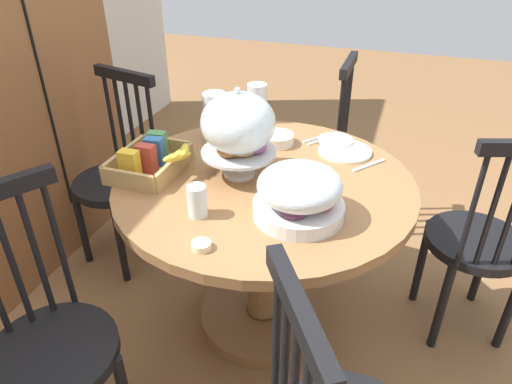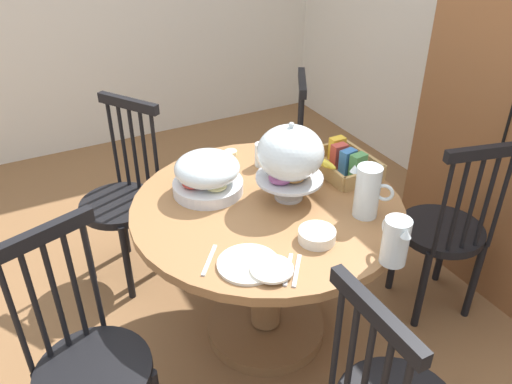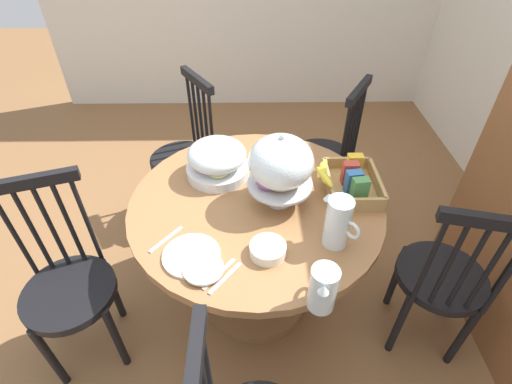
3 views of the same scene
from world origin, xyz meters
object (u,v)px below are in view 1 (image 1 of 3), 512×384
Objects in this scene: windsor_chair_host_seat at (118,181)px; butter_dish at (201,245)px; fruit_platter_covered at (299,194)px; windsor_chair_near_window at (49,349)px; orange_juice_pitcher at (215,120)px; cereal_basket at (152,160)px; milk_pitcher at (257,104)px; windsor_chair_far_side at (315,151)px; china_plate_large at (345,151)px; china_plate_small at (336,140)px; pastry_stand_with_dome at (238,127)px; drinking_glass at (197,201)px; cereal_bowl at (277,139)px; windsor_chair_facing_door at (479,245)px; dining_table at (264,228)px.

butter_dish is at bearing -131.39° from windsor_chair_host_seat.
fruit_platter_covered is at bearing -41.39° from butter_dish.
windsor_chair_near_window reaches higher than orange_juice_pitcher.
cereal_basket reaches higher than butter_dish.
windsor_chair_host_seat is 5.52× the size of milk_pitcher.
windsor_chair_far_side and windsor_chair_host_seat have the same top height.
fruit_platter_covered is 1.36× the size of china_plate_large.
china_plate_small is 2.50× the size of butter_dish.
pastry_stand_with_dome is 0.33m from drinking_glass.
milk_pitcher is at bearing 70.58° from china_plate_small.
orange_juice_pitcher is 0.68× the size of cereal_basket.
cereal_bowl is 0.62m from drinking_glass.
cereal_basket is at bearing 159.57° from orange_juice_pitcher.
cereal_basket is (0.12, 0.61, -0.04)m from fruit_platter_covered.
windsor_chair_far_side reaches higher than china_plate_large.
windsor_chair_facing_door and windsor_chair_host_seat have the same top height.
windsor_chair_near_window is 4.51× the size of orange_juice_pitcher.
windsor_chair_host_seat is (0.96, 0.37, 0.00)m from windsor_chair_near_window.
milk_pitcher is (1.26, -0.25, 0.37)m from windsor_chair_near_window.
milk_pitcher reaches higher than china_plate_small.
butter_dish is (-0.69, -0.78, 0.30)m from windsor_chair_host_seat.
cereal_basket is 2.87× the size of drinking_glass.
milk_pitcher is 0.56× the size of cereal_basket.
milk_pitcher reaches higher than china_plate_large.
dining_table is at bearing 141.74° from china_plate_large.
orange_juice_pitcher is at bearing 38.76° from pastry_stand_with_dome.
windsor_chair_near_window is 8.86× the size of drinking_glass.
drinking_glass is at bearing 108.07° from fruit_platter_covered.
windsor_chair_near_window reaches higher than butter_dish.
windsor_chair_facing_door reaches higher than cereal_bowl.
china_plate_large is 0.83m from butter_dish.
orange_juice_pitcher is (0.25, 0.20, -0.10)m from pastry_stand_with_dome.
windsor_chair_facing_door is at bearing -51.33° from butter_dish.
cereal_basket is (-0.33, 0.12, -0.05)m from orange_juice_pitcher.
china_plate_small is (0.14, -0.50, -0.08)m from orange_juice_pitcher.
windsor_chair_host_seat reaches higher than fruit_platter_covered.
pastry_stand_with_dome is 1.95× the size of milk_pitcher.
dining_table is 18.79× the size of butter_dish.
china_plate_small is at bearing 36.22° from china_plate_large.
pastry_stand_with_dome is 0.34m from orange_juice_pitcher.
windsor_chair_near_window is 1.07m from orange_juice_pitcher.
windsor_chair_host_seat is at bearing 21.25° from windsor_chair_near_window.
butter_dish is at bearing -135.53° from cereal_basket.
orange_juice_pitcher is at bearing -87.39° from windsor_chair_host_seat.
cereal_bowl is at bearing -8.85° from drinking_glass.
windsor_chair_far_side is at bearing 8.26° from fruit_platter_covered.
windsor_chair_near_window is 6.96× the size of cereal_bowl.
windsor_chair_facing_door reaches higher than fruit_platter_covered.
cereal_bowl is at bearing -0.82° from butter_dish.
windsor_chair_near_window is 0.64m from drinking_glass.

